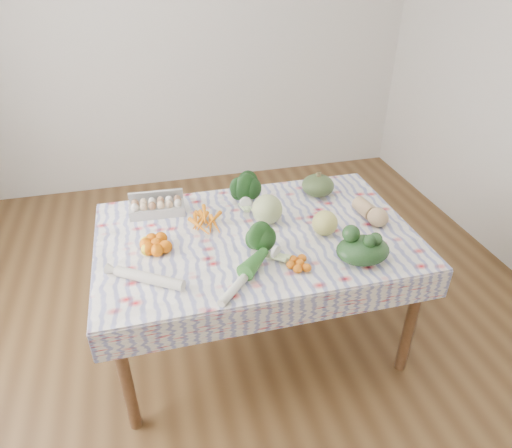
% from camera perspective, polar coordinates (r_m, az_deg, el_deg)
% --- Properties ---
extents(ground, '(4.50, 4.50, 0.00)m').
position_cam_1_polar(ground, '(2.91, 0.00, -13.74)').
color(ground, '#54391D').
rests_on(ground, ground).
extents(wall_back, '(4.00, 0.04, 2.80)m').
position_cam_1_polar(wall_back, '(4.29, -8.11, 22.78)').
color(wall_back, silver).
rests_on(wall_back, ground).
extents(dining_table, '(1.60, 1.00, 0.75)m').
position_cam_1_polar(dining_table, '(2.47, 0.00, -2.78)').
color(dining_table, brown).
rests_on(dining_table, ground).
extents(tablecloth, '(1.66, 1.06, 0.01)m').
position_cam_1_polar(tablecloth, '(2.42, 0.00, -1.28)').
color(tablecloth, white).
rests_on(tablecloth, dining_table).
extents(egg_carton, '(0.31, 0.14, 0.08)m').
position_cam_1_polar(egg_carton, '(2.62, -12.27, 1.95)').
color(egg_carton, '#ABABA7').
rests_on(egg_carton, tablecloth).
extents(carrot_bunch, '(0.26, 0.25, 0.04)m').
position_cam_1_polar(carrot_bunch, '(2.49, -6.45, 0.22)').
color(carrot_bunch, orange).
rests_on(carrot_bunch, tablecloth).
extents(kale_bunch, '(0.20, 0.18, 0.16)m').
position_cam_1_polar(kale_bunch, '(2.64, -1.49, 3.93)').
color(kale_bunch, '#143513').
rests_on(kale_bunch, tablecloth).
extents(kabocha_squash, '(0.21, 0.21, 0.13)m').
position_cam_1_polar(kabocha_squash, '(2.78, 7.75, 4.80)').
color(kabocha_squash, '#3F542C').
rests_on(kabocha_squash, tablecloth).
extents(cabbage, '(0.18, 0.18, 0.17)m').
position_cam_1_polar(cabbage, '(2.47, 1.41, 1.84)').
color(cabbage, '#A5B773').
rests_on(cabbage, tablecloth).
extents(butternut_squash, '(0.15, 0.26, 0.11)m').
position_cam_1_polar(butternut_squash, '(2.59, 14.17, 1.63)').
color(butternut_squash, tan).
rests_on(butternut_squash, tablecloth).
extents(orange_cluster, '(0.25, 0.25, 0.07)m').
position_cam_1_polar(orange_cluster, '(2.33, -12.30, -2.43)').
color(orange_cluster, orange).
rests_on(orange_cluster, tablecloth).
extents(broccoli, '(0.23, 0.23, 0.12)m').
position_cam_1_polar(broccoli, '(2.22, 1.32, -2.68)').
color(broccoli, '#1F4C1B').
rests_on(broccoli, tablecloth).
extents(mandarin_cluster, '(0.16, 0.16, 0.05)m').
position_cam_1_polar(mandarin_cluster, '(2.18, 5.51, -4.87)').
color(mandarin_cluster, orange).
rests_on(mandarin_cluster, tablecloth).
extents(grapefruit, '(0.17, 0.17, 0.13)m').
position_cam_1_polar(grapefruit, '(2.41, 8.60, 0.12)').
color(grapefruit, '#C9C560').
rests_on(grapefruit, tablecloth).
extents(spinach_bag, '(0.32, 0.29, 0.12)m').
position_cam_1_polar(spinach_bag, '(2.25, 13.21, -3.20)').
color(spinach_bag, '#1A3819').
rests_on(spinach_bag, tablecloth).
extents(daikon, '(0.33, 0.24, 0.05)m').
position_cam_1_polar(daikon, '(2.13, -13.20, -6.62)').
color(daikon, silver).
rests_on(daikon, tablecloth).
extents(leek, '(0.29, 0.31, 0.04)m').
position_cam_1_polar(leek, '(2.09, -1.56, -6.76)').
color(leek, silver).
rests_on(leek, tablecloth).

